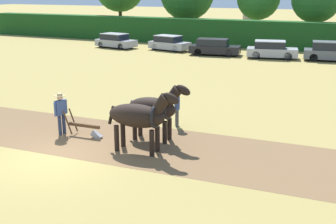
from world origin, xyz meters
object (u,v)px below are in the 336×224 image
(plow, at_px, (87,129))
(parked_car_left, at_px, (169,43))
(draft_horse_lead_left, at_px, (139,116))
(parked_car_center_right, at_px, (330,52))
(farmer_beside_team, at_px, (177,105))
(draft_horse_lead_right, at_px, (155,108))
(parked_car_center_left, at_px, (214,47))
(parked_car_far_left, at_px, (116,41))
(parked_car_center, at_px, (271,50))
(farmer_at_plow, at_px, (61,110))

(plow, relative_size, parked_car_left, 0.40)
(draft_horse_lead_left, height_order, parked_car_center_right, draft_horse_lead_left)
(farmer_beside_team, height_order, parked_car_center_right, farmer_beside_team)
(farmer_beside_team, bearing_deg, parked_car_left, 87.78)
(draft_horse_lead_right, bearing_deg, parked_car_center_left, 99.99)
(draft_horse_lead_left, relative_size, parked_car_far_left, 0.65)
(draft_horse_lead_right, distance_m, plow, 2.92)
(draft_horse_lead_left, relative_size, plow, 1.72)
(draft_horse_lead_right, distance_m, farmer_beside_team, 1.98)
(parked_car_far_left, distance_m, parked_car_center_right, 20.26)
(farmer_beside_team, xyz_separation_m, parked_car_center_right, (4.45, 21.05, -0.18))
(draft_horse_lead_right, height_order, parked_car_far_left, draft_horse_lead_right)
(parked_car_center, bearing_deg, farmer_beside_team, -100.78)
(farmer_at_plow, bearing_deg, parked_car_far_left, 126.09)
(parked_car_left, distance_m, parked_car_center, 9.99)
(draft_horse_lead_right, xyz_separation_m, farmer_at_plow, (-3.74, -0.99, -0.28))
(parked_car_center_left, bearing_deg, farmer_at_plow, -95.25)
(farmer_at_plow, xyz_separation_m, parked_car_center_right, (8.27, 24.00, -0.24))
(plow, height_order, parked_car_far_left, parked_car_far_left)
(plow, relative_size, parked_car_far_left, 0.38)
(plow, xyz_separation_m, parked_car_far_left, (-13.09, 23.34, 0.37))
(draft_horse_lead_right, distance_m, parked_car_far_left, 27.48)
(parked_car_left, distance_m, parked_car_center_right, 14.59)
(draft_horse_lead_right, xyz_separation_m, parked_car_center, (-0.09, 22.34, -0.56))
(draft_horse_lead_left, xyz_separation_m, parked_car_center_left, (-5.19, 23.44, -0.65))
(parked_car_far_left, bearing_deg, farmer_at_plow, -54.70)
(farmer_at_plow, relative_size, parked_car_far_left, 0.40)
(parked_car_center, distance_m, parked_car_center_right, 4.67)
(parked_car_center, bearing_deg, farmer_at_plow, -110.14)
(draft_horse_lead_left, relative_size, farmer_at_plow, 1.66)
(farmer_at_plow, bearing_deg, farmer_beside_team, 46.72)
(draft_horse_lead_right, relative_size, farmer_beside_team, 1.66)
(farmer_at_plow, xyz_separation_m, parked_car_center_left, (-1.39, 23.09, -0.30))
(farmer_beside_team, bearing_deg, draft_horse_lead_right, -120.18)
(draft_horse_lead_left, relative_size, farmer_beside_team, 1.75)
(draft_horse_lead_right, relative_size, farmer_at_plow, 1.58)
(draft_horse_lead_left, xyz_separation_m, parked_car_left, (-10.12, 24.44, -0.66))
(draft_horse_lead_right, relative_size, parked_car_far_left, 0.62)
(parked_car_center, xyz_separation_m, parked_car_center_right, (4.62, 0.66, 0.04))
(farmer_at_plow, relative_size, parked_car_center_left, 0.37)
(plow, bearing_deg, farmer_beside_team, 42.47)
(farmer_at_plow, distance_m, farmer_beside_team, 4.82)
(parked_car_left, bearing_deg, draft_horse_lead_left, -56.75)
(plow, height_order, farmer_at_plow, farmer_at_plow)
(parked_car_center_left, height_order, parked_car_center_right, parked_car_center_right)
(farmer_at_plow, bearing_deg, parked_car_center_left, 102.52)
(parked_car_far_left, bearing_deg, plow, -52.43)
(farmer_at_plow, relative_size, farmer_beside_team, 1.05)
(farmer_at_plow, height_order, parked_car_center, farmer_at_plow)
(farmer_beside_team, distance_m, parked_car_center_left, 20.81)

